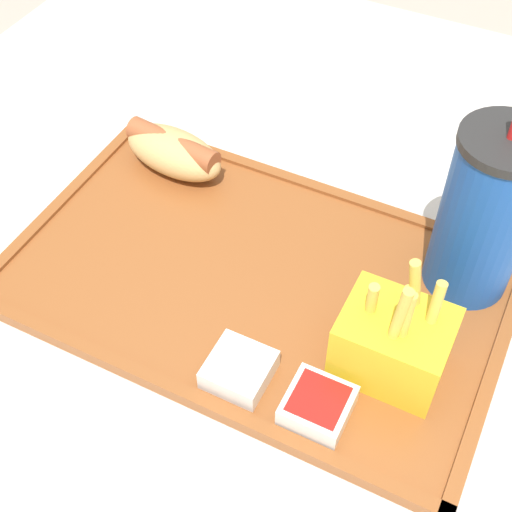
# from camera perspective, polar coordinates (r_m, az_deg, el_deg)

# --- Properties ---
(dining_table) EXTENTS (1.08, 1.11, 0.72)m
(dining_table) POSITION_cam_1_polar(r_m,az_deg,el_deg) (0.97, 1.59, -17.15)
(dining_table) COLOR beige
(dining_table) RESTS_ON ground_plane
(food_tray) EXTENTS (0.46, 0.29, 0.01)m
(food_tray) POSITION_cam_1_polar(r_m,az_deg,el_deg) (0.68, -0.00, -1.94)
(food_tray) COLOR brown
(food_tray) RESTS_ON dining_table
(soda_cup) EXTENTS (0.08, 0.08, 0.20)m
(soda_cup) POSITION_cam_1_polar(r_m,az_deg,el_deg) (0.64, 17.84, 3.17)
(soda_cup) COLOR #194CA5
(soda_cup) RESTS_ON food_tray
(hot_dog_far) EXTENTS (0.12, 0.07, 0.05)m
(hot_dog_far) POSITION_cam_1_polar(r_m,az_deg,el_deg) (0.77, -6.62, 8.35)
(hot_dog_far) COLOR tan
(hot_dog_far) RESTS_ON food_tray
(fries_carton) EXTENTS (0.09, 0.07, 0.12)m
(fries_carton) POSITION_cam_1_polar(r_m,az_deg,el_deg) (0.60, 10.98, -6.73)
(fries_carton) COLOR gold
(fries_carton) RESTS_ON food_tray
(sauce_cup_mayo) EXTENTS (0.05, 0.05, 0.02)m
(sauce_cup_mayo) POSITION_cam_1_polar(r_m,az_deg,el_deg) (0.60, -1.42, -9.00)
(sauce_cup_mayo) COLOR silver
(sauce_cup_mayo) RESTS_ON food_tray
(sauce_cup_ketchup) EXTENTS (0.05, 0.05, 0.02)m
(sauce_cup_ketchup) POSITION_cam_1_polar(r_m,az_deg,el_deg) (0.58, 4.96, -11.81)
(sauce_cup_ketchup) COLOR silver
(sauce_cup_ketchup) RESTS_ON food_tray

